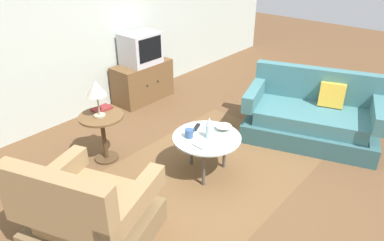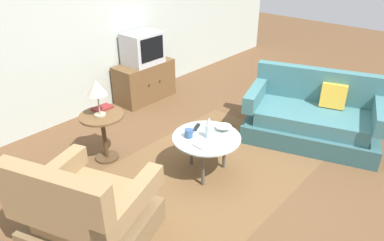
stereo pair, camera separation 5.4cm
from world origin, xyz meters
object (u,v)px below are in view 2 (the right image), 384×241
at_px(side_table, 103,127).
at_px(tv_stand, 145,81).
at_px(bowl, 224,128).
at_px(coffee_table, 207,140).
at_px(table_lamp, 97,89).
at_px(mug, 189,133).
at_px(couch, 312,118).
at_px(vase, 209,128).
at_px(book, 102,108).
at_px(armchair, 87,214).
at_px(tv_remote_dark, 197,127).
at_px(tv_remote_silver, 198,146).
at_px(television, 143,48).

relative_size(side_table, tv_stand, 0.62).
bearing_deg(bowl, coffee_table, 168.88).
distance_m(table_lamp, mug, 1.10).
bearing_deg(couch, table_lamp, 33.65).
xyz_separation_m(vase, book, (-0.47, 1.21, 0.01)).
height_order(armchair, bowl, armchair).
distance_m(armchair, tv_remote_dark, 1.52).
xyz_separation_m(table_lamp, tv_remote_dark, (0.65, -0.86, -0.43)).
relative_size(tv_stand, tv_remote_dark, 5.98).
xyz_separation_m(side_table, tv_remote_silver, (0.35, -1.13, 0.05)).
xyz_separation_m(couch, side_table, (-2.04, 1.60, 0.13)).
bearing_deg(tv_stand, bowl, -107.76).
relative_size(coffee_table, tv_remote_dark, 4.68).
relative_size(couch, coffee_table, 2.44).
xyz_separation_m(tv_remote_dark, book, (-0.54, 0.98, 0.12)).
relative_size(vase, mug, 1.74).
bearing_deg(vase, side_table, 117.63).
bearing_deg(mug, book, 107.86).
relative_size(armchair, coffee_table, 1.61).
relative_size(armchair, couch, 0.66).
bearing_deg(tv_stand, book, -148.93).
bearing_deg(bowl, vase, 174.20).
bearing_deg(armchair, coffee_table, 66.35).
height_order(bowl, tv_remote_dark, bowl).
bearing_deg(vase, table_lamp, 118.47).
height_order(bowl, book, book).
relative_size(armchair, vase, 4.99).
height_order(table_lamp, vase, table_lamp).
relative_size(couch, tv_remote_silver, 12.48).
relative_size(television, book, 2.44).
bearing_deg(tv_remote_dark, book, -83.30).
bearing_deg(vase, mug, 129.26).
bearing_deg(couch, coffee_table, 51.49).
xyz_separation_m(television, tv_remote_silver, (-1.11, -2.06, -0.36)).
distance_m(tv_stand, vase, 2.23).
bearing_deg(television, tv_remote_dark, -114.58).
bearing_deg(television, tv_remote_silver, -118.23).
bearing_deg(tv_remote_dark, side_table, -75.54).
distance_m(armchair, tv_stand, 3.00).
distance_m(armchair, coffee_table, 1.44).
height_order(coffee_table, bowl, bowl).
bearing_deg(tv_stand, tv_remote_silver, -118.19).
relative_size(table_lamp, vase, 1.77).
bearing_deg(mug, table_lamp, 116.28).
bearing_deg(tv_remote_silver, television, 154.62).
distance_m(tv_stand, table_lamp, 1.85).
bearing_deg(bowl, mug, 152.97).
bearing_deg(side_table, armchair, -132.21).
distance_m(armchair, tv_remote_silver, 1.24).
bearing_deg(armchair, side_table, 118.33).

